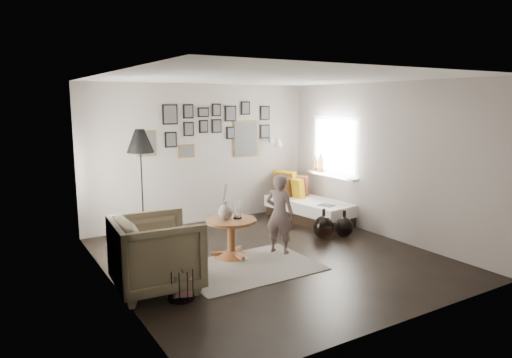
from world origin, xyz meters
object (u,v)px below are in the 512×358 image
child (280,214)px  pedestal_table (231,240)px  demijohn_large (323,227)px  daybed (307,206)px  floor_lamp (140,145)px  demijohn_small (344,227)px  vase (225,209)px  armchair (157,254)px  magazine_basket (181,284)px

child → pedestal_table: bearing=42.4°
demijohn_large → daybed: bearing=65.1°
floor_lamp → demijohn_small: (3.00, -1.47, -1.42)m
daybed → demijohn_large: size_ratio=3.76×
vase → child: size_ratio=0.43×
daybed → armchair: size_ratio=1.91×
pedestal_table → vase: vase is taller
floor_lamp → child: floor_lamp is taller
vase → child: (0.80, -0.22, -0.13)m
vase → child: bearing=-15.0°
floor_lamp → demijohn_large: (2.65, -1.35, -1.40)m
daybed → vase: bearing=-161.8°
vase → floor_lamp: (-0.80, 1.36, 0.85)m
floor_lamp → child: size_ratio=1.52×
armchair → demijohn_large: (3.09, 0.59, -0.26)m
pedestal_table → magazine_basket: size_ratio=1.95×
pedestal_table → vase: bearing=166.0°
magazine_basket → demijohn_large: size_ratio=0.74×
pedestal_table → demijohn_small: size_ratio=1.58×
pedestal_table → magazine_basket: pedestal_table is taller
pedestal_table → daybed: daybed is taller
pedestal_table → magazine_basket: (-1.18, -0.97, -0.08)m
vase → child: child is taller
child → daybed: bearing=-81.5°
demijohn_large → pedestal_table: bearing=-179.1°
armchair → magazine_basket: 0.51m
armchair → demijohn_large: armchair is taller
magazine_basket → demijohn_large: (2.95, 1.00, 0.01)m
demijohn_small → child: (-1.39, -0.10, 0.43)m
pedestal_table → demijohn_small: bearing=-2.5°
daybed → magazine_basket: size_ratio=5.09×
vase → magazine_basket: bearing=-138.2°
vase → demijohn_small: bearing=-2.9°
demijohn_large → child: size_ratio=0.42×
daybed → magazine_basket: bearing=-156.1°
daybed → demijohn_large: bearing=-122.5°
daybed → floor_lamp: floor_lamp is taller
demijohn_small → daybed: bearing=81.9°
daybed → armchair: (-3.62, -1.73, 0.19)m
armchair → magazine_basket: armchair is taller
floor_lamp → child: (1.60, -1.57, -0.99)m
magazine_basket → child: (1.91, 0.77, 0.42)m
pedestal_table → daybed: (2.30, 1.17, 0.00)m
pedestal_table → demijohn_small: 2.12m
daybed → demijohn_small: daybed is taller
floor_lamp → armchair: bearing=-103.0°
child → armchair: bearing=67.6°
demijohn_large → demijohn_small: (0.35, -0.12, -0.02)m
pedestal_table → armchair: bearing=-157.2°
armchair → pedestal_table: bearing=-63.1°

